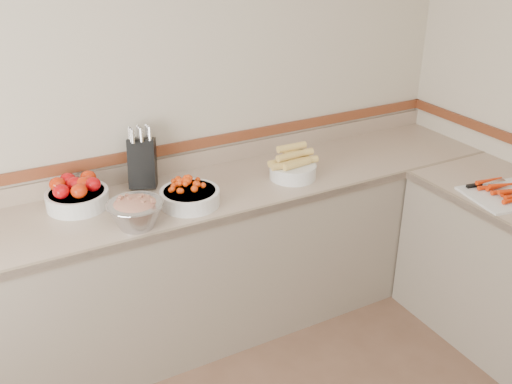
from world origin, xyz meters
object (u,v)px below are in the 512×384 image
cherry_tomato_bowl (189,195)px  rhubarb_bowl (136,212)px  corn_bowl (293,167)px  tomato_bowl (77,194)px  knife_block (142,162)px  cutting_board (508,193)px

cherry_tomato_bowl → rhubarb_bowl: (-0.31, -0.09, 0.02)m
cherry_tomato_bowl → corn_bowl: size_ratio=1.06×
tomato_bowl → cherry_tomato_bowl: cherry_tomato_bowl is taller
knife_block → cherry_tomato_bowl: size_ratio=1.14×
rhubarb_bowl → cherry_tomato_bowl: bearing=16.9°
tomato_bowl → rhubarb_bowl: 0.40m
corn_bowl → rhubarb_bowl: (-0.96, -0.13, 0.02)m
rhubarb_bowl → cutting_board: rhubarb_bowl is taller
tomato_bowl → corn_bowl: bearing=-10.6°
rhubarb_bowl → tomato_bowl: bearing=119.9°
knife_block → rhubarb_bowl: bearing=-112.6°
knife_block → corn_bowl: 0.84m
cherry_tomato_bowl → knife_block: bearing=111.8°
cherry_tomato_bowl → rhubarb_bowl: 0.33m
tomato_bowl → cherry_tomato_bowl: 0.57m
tomato_bowl → cutting_board: 2.26m
corn_bowl → rhubarb_bowl: corn_bowl is taller
cherry_tomato_bowl → cutting_board: (1.53, -0.72, -0.04)m
rhubarb_bowl → cutting_board: (1.84, -0.62, -0.06)m
cherry_tomato_bowl → cutting_board: 1.69m
tomato_bowl → rhubarb_bowl: (0.20, -0.35, 0.01)m
rhubarb_bowl → cutting_board: size_ratio=0.57×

